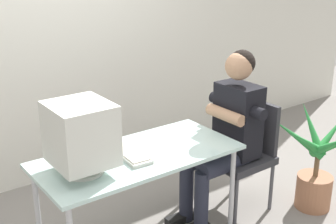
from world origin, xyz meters
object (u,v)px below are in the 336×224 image
(crt_monitor, at_px, (81,134))
(potted_plant, at_px, (316,169))
(desk, at_px, (139,162))
(desk_mug, at_px, (116,139))
(keyboard, at_px, (129,153))
(office_chair, at_px, (244,149))
(person_seated, at_px, (227,129))

(crt_monitor, xyz_separation_m, potted_plant, (1.85, -0.41, -0.62))
(desk, bearing_deg, desk_mug, 99.53)
(keyboard, bearing_deg, office_chair, -3.19)
(office_chair, bearing_deg, crt_monitor, 179.21)
(desk_mug, bearing_deg, keyboard, -96.23)
(potted_plant, relative_size, desk_mug, 8.57)
(desk, height_order, desk_mug, desk_mug)
(crt_monitor, distance_m, potted_plant, 1.99)
(desk, relative_size, potted_plant, 1.61)
(office_chair, relative_size, potted_plant, 1.03)
(desk, xyz_separation_m, person_seated, (0.79, -0.04, 0.07))
(keyboard, height_order, potted_plant, potted_plant)
(desk, xyz_separation_m, potted_plant, (1.43, -0.43, -0.31))
(person_seated, xyz_separation_m, potted_plant, (0.64, -0.39, -0.38))
(crt_monitor, relative_size, desk_mug, 4.45)
(desk, bearing_deg, person_seated, -2.91)
(potted_plant, bearing_deg, person_seated, 148.83)
(keyboard, bearing_deg, desk, -16.20)
(keyboard, relative_size, person_seated, 0.31)
(crt_monitor, bearing_deg, person_seated, -0.92)
(potted_plant, bearing_deg, crt_monitor, 167.55)
(potted_plant, bearing_deg, desk, 163.33)
(crt_monitor, bearing_deg, potted_plant, -12.45)
(desk_mug, bearing_deg, desk, -80.47)
(desk_mug, bearing_deg, crt_monitor, -145.75)
(keyboard, xyz_separation_m, office_chair, (1.05, -0.06, -0.23))
(office_chair, height_order, potted_plant, office_chair)
(office_chair, bearing_deg, desk, 177.67)
(keyboard, distance_m, office_chair, 1.08)
(desk, distance_m, person_seated, 0.79)
(desk, distance_m, potted_plant, 1.53)
(office_chair, distance_m, potted_plant, 0.61)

